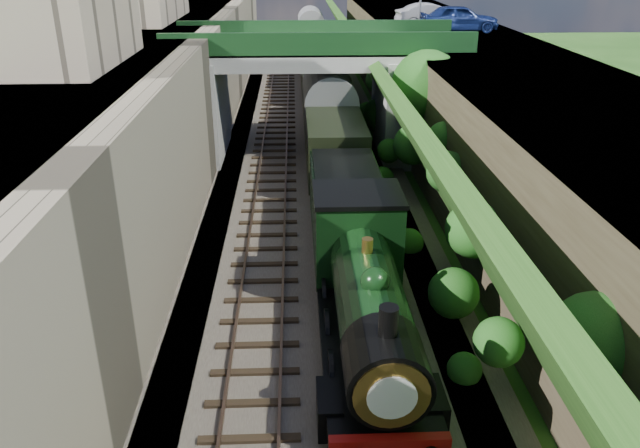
# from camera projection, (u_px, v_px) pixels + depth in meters

# --- Properties ---
(trackbed) EXTENTS (10.00, 90.00, 0.20)m
(trackbed) POSITION_uv_depth(u_px,v_px,m) (310.00, 176.00, 32.81)
(trackbed) COLOR #473F38
(trackbed) RESTS_ON ground
(retaining_wall) EXTENTS (1.00, 90.00, 7.00)m
(retaining_wall) POSITION_uv_depth(u_px,v_px,m) (200.00, 114.00, 31.23)
(retaining_wall) COLOR #756B56
(retaining_wall) RESTS_ON ground
(street_plateau_left) EXTENTS (6.00, 90.00, 7.00)m
(street_plateau_left) POSITION_uv_depth(u_px,v_px,m) (130.00, 114.00, 31.09)
(street_plateau_left) COLOR #262628
(street_plateau_left) RESTS_ON ground
(street_plateau_right) EXTENTS (8.00, 90.00, 6.25)m
(street_plateau_right) POSITION_uv_depth(u_px,v_px,m) (495.00, 118.00, 31.94)
(street_plateau_right) COLOR #262628
(street_plateau_right) RESTS_ON ground
(embankment_slope) EXTENTS (4.11, 90.00, 6.36)m
(embankment_slope) POSITION_uv_depth(u_px,v_px,m) (412.00, 131.00, 30.92)
(embankment_slope) COLOR #1E4714
(embankment_slope) RESTS_ON ground
(track_left) EXTENTS (2.50, 90.00, 0.20)m
(track_left) POSITION_uv_depth(u_px,v_px,m) (272.00, 174.00, 32.68)
(track_left) COLOR black
(track_left) RESTS_ON trackbed
(track_right) EXTENTS (2.50, 90.00, 0.20)m
(track_right) POSITION_uv_depth(u_px,v_px,m) (333.00, 173.00, 32.80)
(track_right) COLOR black
(track_right) RESTS_ON trackbed
(road_bridge) EXTENTS (16.00, 6.40, 7.25)m
(road_bridge) POSITION_uv_depth(u_px,v_px,m) (325.00, 85.00, 34.89)
(road_bridge) COLOR gray
(road_bridge) RESTS_ON ground
(building_near) EXTENTS (4.00, 8.00, 4.00)m
(building_near) POSITION_uv_depth(u_px,v_px,m) (60.00, 9.00, 23.36)
(building_near) COLOR gray
(building_near) RESTS_ON street_plateau_left
(tree) EXTENTS (3.60, 3.80, 6.60)m
(tree) POSITION_uv_depth(u_px,v_px,m) (428.00, 89.00, 31.13)
(tree) COLOR black
(tree) RESTS_ON ground
(car_blue) EXTENTS (4.90, 2.11, 1.65)m
(car_blue) POSITION_uv_depth(u_px,v_px,m) (459.00, 18.00, 38.95)
(car_blue) COLOR navy
(car_blue) RESTS_ON street_plateau_right
(car_silver) EXTENTS (4.74, 1.95, 1.53)m
(car_silver) POSITION_uv_depth(u_px,v_px,m) (431.00, 15.00, 41.15)
(car_silver) COLOR #9E9FA3
(car_silver) RESTS_ON street_plateau_right
(locomotive) EXTENTS (3.10, 10.22, 3.83)m
(locomotive) POSITION_uv_depth(u_px,v_px,m) (366.00, 298.00, 17.91)
(locomotive) COLOR black
(locomotive) RESTS_ON trackbed
(tender) EXTENTS (2.70, 6.00, 3.05)m
(tender) POSITION_uv_depth(u_px,v_px,m) (346.00, 209.00, 24.75)
(tender) COLOR black
(tender) RESTS_ON trackbed
(coach_front) EXTENTS (2.90, 18.00, 3.70)m
(coach_front) POSITION_uv_depth(u_px,v_px,m) (329.00, 119.00, 36.08)
(coach_front) COLOR black
(coach_front) RESTS_ON trackbed
(coach_middle) EXTENTS (2.90, 18.00, 3.70)m
(coach_middle) POSITION_uv_depth(u_px,v_px,m) (317.00, 63.00, 53.24)
(coach_middle) COLOR black
(coach_middle) RESTS_ON trackbed
(coach_rear) EXTENTS (2.90, 18.00, 3.70)m
(coach_rear) POSITION_uv_depth(u_px,v_px,m) (311.00, 35.00, 70.41)
(coach_rear) COLOR black
(coach_rear) RESTS_ON trackbed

